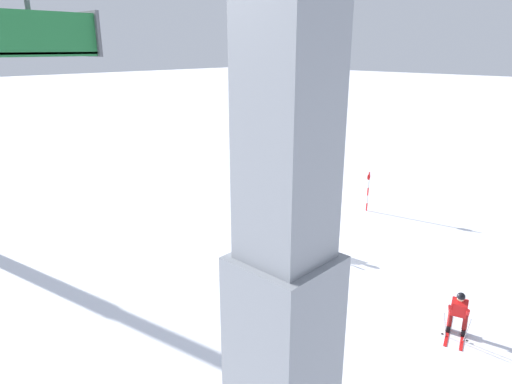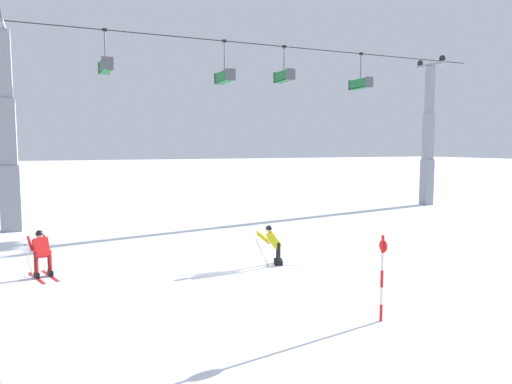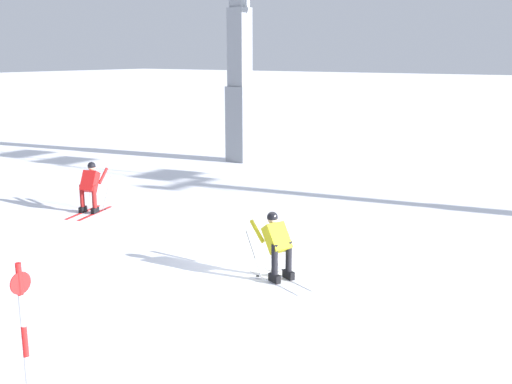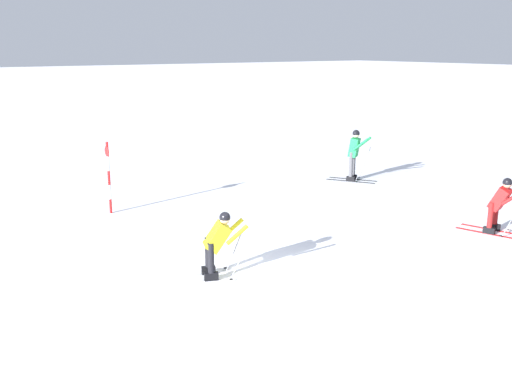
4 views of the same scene
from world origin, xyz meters
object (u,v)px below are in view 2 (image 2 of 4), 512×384
object	(u,v)px
chairlift_seat_middle	(283,76)
trail_marker_pole	(382,275)
lift_tower_near	(8,145)
skier_distant_uphill	(41,250)
chairlift_seat_nearest	(104,65)
chairlift_seat_fourth	(360,83)
lift_tower_far	(428,144)
skier_carving_main	(273,242)
chairlift_seat_second	(223,76)

from	to	relation	value
chairlift_seat_middle	trail_marker_pole	world-z (taller)	chairlift_seat_middle
lift_tower_near	skier_distant_uphill	world-z (taller)	lift_tower_near
chairlift_seat_nearest	chairlift_seat_fourth	xyz separation A→B (m)	(15.39, 0.00, -0.09)
lift_tower_far	skier_distant_uphill	bearing A→B (deg)	-158.87
lift_tower_near	skier_distant_uphill	distance (m)	10.00
chairlift_seat_fourth	trail_marker_pole	distance (m)	21.22
skier_distant_uphill	trail_marker_pole	bearing A→B (deg)	-45.35
skier_carving_main	chairlift_seat_second	bearing A→B (deg)	78.96
trail_marker_pole	skier_distant_uphill	world-z (taller)	trail_marker_pole
lift_tower_near	chairlift_seat_second	size ratio (longest dim) A/B	4.30
lift_tower_near	trail_marker_pole	bearing A→B (deg)	-62.61
chairlift_seat_nearest	chairlift_seat_fourth	bearing A→B (deg)	0.00
skier_distant_uphill	skier_carving_main	bearing A→B (deg)	-12.00
lift_tower_far	chairlift_seat_fourth	distance (m)	6.87
chairlift_seat_nearest	skier_distant_uphill	xyz separation A→B (m)	(-3.05, -9.34, -7.24)
lift_tower_near	lift_tower_far	xyz separation A→B (m)	(25.57, -0.00, 0.09)
trail_marker_pole	skier_distant_uphill	xyz separation A→B (m)	(-7.23, 7.32, -0.27)
chairlift_seat_middle	skier_distant_uphill	size ratio (longest dim) A/B	1.20
lift_tower_far	chairlift_seat_second	size ratio (longest dim) A/B	4.30
chairlift_seat_middle	chairlift_seat_second	bearing A→B (deg)	180.00
skier_carving_main	lift_tower_far	xyz separation A→B (m)	(16.93, 10.88, 3.42)
lift_tower_near	skier_distant_uphill	xyz separation A→B (m)	(1.40, -9.34, -3.28)
lift_tower_far	skier_carving_main	bearing A→B (deg)	-147.27
skier_carving_main	chairlift_seat_nearest	distance (m)	13.75
lift_tower_far	skier_distant_uphill	world-z (taller)	lift_tower_far
lift_tower_near	chairlift_seat_second	world-z (taller)	lift_tower_near
skier_carving_main	chairlift_seat_fourth	bearing A→B (deg)	44.18
lift_tower_far	chairlift_seat_fourth	world-z (taller)	lift_tower_far
chairlift_seat_middle	skier_carving_main	bearing A→B (deg)	-118.10
trail_marker_pole	skier_distant_uphill	distance (m)	10.29
chairlift_seat_middle	trail_marker_pole	xyz separation A→B (m)	(-5.82, -16.66, -7.03)
chairlift_seat_second	skier_distant_uphill	size ratio (longest dim) A/B	1.34
chairlift_seat_fourth	chairlift_seat_middle	bearing A→B (deg)	-180.00
skier_carving_main	trail_marker_pole	bearing A→B (deg)	-90.08
lift_tower_far	trail_marker_pole	xyz separation A→B (m)	(-16.93, -16.66, -3.10)
skier_carving_main	lift_tower_near	distance (m)	14.29
lift_tower_far	trail_marker_pole	world-z (taller)	lift_tower_far
skier_distant_uphill	chairlift_seat_fourth	bearing A→B (deg)	26.87
lift_tower_far	chairlift_seat_second	world-z (taller)	lift_tower_far
skier_carving_main	chairlift_seat_second	size ratio (longest dim) A/B	0.73
chairlift_seat_nearest	chairlift_seat_second	xyz separation A→B (m)	(6.32, 0.00, -0.18)
skier_carving_main	lift_tower_far	size ratio (longest dim) A/B	0.17
lift_tower_near	chairlift_seat_nearest	xyz separation A→B (m)	(4.45, -0.00, 3.96)
skier_carving_main	chairlift_seat_middle	size ratio (longest dim) A/B	0.82
lift_tower_far	chairlift_seat_fourth	bearing A→B (deg)	180.00
chairlift_seat_fourth	lift_tower_near	bearing A→B (deg)	180.00
chairlift_seat_nearest	skier_distant_uphill	distance (m)	12.21
chairlift_seat_middle	chairlift_seat_fourth	distance (m)	5.39
chairlift_seat_fourth	trail_marker_pole	xyz separation A→B (m)	(-11.20, -16.66, -6.88)
skier_distant_uphill	lift_tower_near	bearing A→B (deg)	98.53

